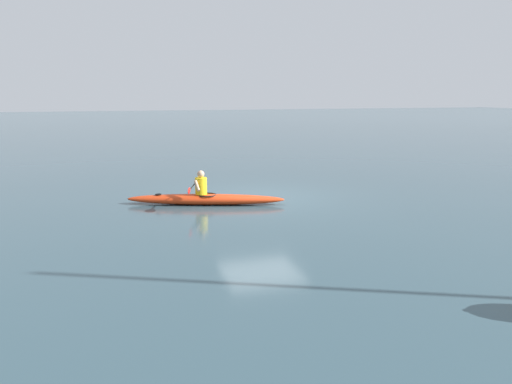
# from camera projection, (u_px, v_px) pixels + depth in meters

# --- Properties ---
(ground_plane) EXTENTS (160.00, 160.00, 0.00)m
(ground_plane) POSITION_uv_depth(u_px,v_px,m) (261.00, 198.00, 15.18)
(ground_plane) COLOR #334C56
(kayak) EXTENTS (4.65, 2.05, 0.31)m
(kayak) POSITION_uv_depth(u_px,v_px,m) (206.00, 199.00, 14.34)
(kayak) COLOR red
(kayak) RESTS_ON ground
(kayaker) EXTENTS (0.77, 2.24, 0.71)m
(kayaker) POSITION_uv_depth(u_px,v_px,m) (200.00, 184.00, 14.25)
(kayaker) COLOR yellow
(kayaker) RESTS_ON kayak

